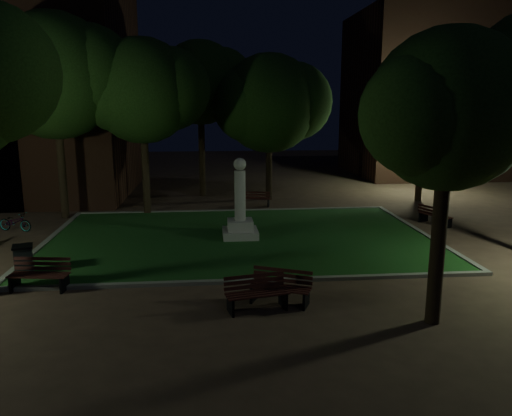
{
  "coord_description": "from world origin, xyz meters",
  "views": [
    {
      "loc": [
        -1.21,
        -17.47,
        5.37
      ],
      "look_at": [
        0.54,
        1.0,
        1.47
      ],
      "focal_mm": 35.0,
      "sensor_mm": 36.0,
      "label": 1
    }
  ],
  "objects_px": {
    "monument": "(240,216)",
    "bench_west_near": "(40,275)",
    "bench_right_side": "(434,216)",
    "bench_far_side": "(256,199)",
    "bench_near_left": "(280,288)",
    "trash_bin": "(24,261)",
    "bench_near_right": "(256,294)",
    "bicycle": "(15,222)"
  },
  "relations": [
    {
      "from": "bench_west_near",
      "to": "trash_bin",
      "type": "height_order",
      "value": "trash_bin"
    },
    {
      "from": "bench_west_near",
      "to": "bench_far_side",
      "type": "xyz_separation_m",
      "value": [
        7.44,
        11.44,
        -0.04
      ]
    },
    {
      "from": "bench_near_left",
      "to": "bench_far_side",
      "type": "bearing_deg",
      "value": 111.71
    },
    {
      "from": "bench_near_right",
      "to": "trash_bin",
      "type": "xyz_separation_m",
      "value": [
        -7.07,
        3.28,
        0.08
      ]
    },
    {
      "from": "bench_near_left",
      "to": "bench_near_right",
      "type": "bearing_deg",
      "value": -127.5
    },
    {
      "from": "bench_near_left",
      "to": "bench_far_side",
      "type": "distance_m",
      "value": 13.11
    },
    {
      "from": "monument",
      "to": "bicycle",
      "type": "distance_m",
      "value": 9.77
    },
    {
      "from": "monument",
      "to": "trash_bin",
      "type": "height_order",
      "value": "monument"
    },
    {
      "from": "bench_west_near",
      "to": "trash_bin",
      "type": "distance_m",
      "value": 1.53
    },
    {
      "from": "monument",
      "to": "bench_right_side",
      "type": "distance_m",
      "value": 8.97
    },
    {
      "from": "bench_near_right",
      "to": "bench_right_side",
      "type": "xyz_separation_m",
      "value": [
        8.85,
        8.59,
        -0.02
      ]
    },
    {
      "from": "bench_near_right",
      "to": "bicycle",
      "type": "xyz_separation_m",
      "value": [
        -9.5,
        9.23,
        -0.03
      ]
    },
    {
      "from": "monument",
      "to": "bench_west_near",
      "type": "height_order",
      "value": "monument"
    },
    {
      "from": "bench_west_near",
      "to": "bicycle",
      "type": "bearing_deg",
      "value": 122.61
    },
    {
      "from": "bench_right_side",
      "to": "bench_far_side",
      "type": "relative_size",
      "value": 1.04
    },
    {
      "from": "bench_right_side",
      "to": "bicycle",
      "type": "height_order",
      "value": "bench_right_side"
    },
    {
      "from": "monument",
      "to": "bicycle",
      "type": "xyz_separation_m",
      "value": [
        -9.52,
        2.14,
        -0.55
      ]
    },
    {
      "from": "trash_bin",
      "to": "bench_right_side",
      "type": "bearing_deg",
      "value": 18.46
    },
    {
      "from": "bench_near_left",
      "to": "bench_right_side",
      "type": "height_order",
      "value": "bench_near_left"
    },
    {
      "from": "bench_near_right",
      "to": "bench_west_near",
      "type": "xyz_separation_m",
      "value": [
        -6.18,
        2.03,
        0.01
      ]
    },
    {
      "from": "monument",
      "to": "bench_right_side",
      "type": "relative_size",
      "value": 1.91
    },
    {
      "from": "trash_bin",
      "to": "bicycle",
      "type": "distance_m",
      "value": 6.43
    },
    {
      "from": "bench_far_side",
      "to": "bench_right_side",
      "type": "bearing_deg",
      "value": 160.12
    },
    {
      "from": "trash_bin",
      "to": "bench_near_left",
      "type": "bearing_deg",
      "value": -20.5
    },
    {
      "from": "bench_far_side",
      "to": "bicycle",
      "type": "relative_size",
      "value": 1.04
    },
    {
      "from": "bench_right_side",
      "to": "bench_far_side",
      "type": "distance_m",
      "value": 9.03
    },
    {
      "from": "bench_near_left",
      "to": "bicycle",
      "type": "relative_size",
      "value": 1.15
    },
    {
      "from": "bench_near_left",
      "to": "trash_bin",
      "type": "bearing_deg",
      "value": -176.33
    },
    {
      "from": "trash_bin",
      "to": "bench_near_right",
      "type": "bearing_deg",
      "value": -24.88
    },
    {
      "from": "bench_near_left",
      "to": "bench_west_near",
      "type": "xyz_separation_m",
      "value": [
        -6.88,
        1.66,
        0.0
      ]
    },
    {
      "from": "monument",
      "to": "bench_west_near",
      "type": "xyz_separation_m",
      "value": [
        -6.2,
        -5.06,
        -0.52
      ]
    },
    {
      "from": "trash_bin",
      "to": "bicycle",
      "type": "bearing_deg",
      "value": 112.18
    },
    {
      "from": "bench_west_near",
      "to": "bench_near_right",
      "type": "bearing_deg",
      "value": -10.31
    },
    {
      "from": "bench_west_near",
      "to": "bicycle",
      "type": "relative_size",
      "value": 1.14
    },
    {
      "from": "bench_west_near",
      "to": "bench_far_side",
      "type": "relative_size",
      "value": 1.1
    },
    {
      "from": "bench_near_right",
      "to": "bench_far_side",
      "type": "bearing_deg",
      "value": 72.49
    },
    {
      "from": "monument",
      "to": "bench_near_left",
      "type": "bearing_deg",
      "value": -84.28
    },
    {
      "from": "bench_west_near",
      "to": "bench_right_side",
      "type": "distance_m",
      "value": 16.4
    },
    {
      "from": "bench_near_left",
      "to": "bench_west_near",
      "type": "bearing_deg",
      "value": -169.38
    },
    {
      "from": "bench_near_right",
      "to": "bicycle",
      "type": "bearing_deg",
      "value": 123.63
    },
    {
      "from": "bench_near_left",
      "to": "trash_bin",
      "type": "relative_size",
      "value": 1.75
    },
    {
      "from": "bench_near_left",
      "to": "bicycle",
      "type": "xyz_separation_m",
      "value": [
        -10.19,
        8.86,
        -0.03
      ]
    }
  ]
}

